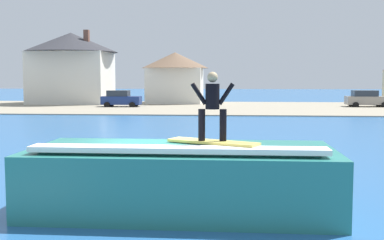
% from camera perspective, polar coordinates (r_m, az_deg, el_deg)
% --- Properties ---
extents(ground_plane, '(260.00, 260.00, 0.00)m').
position_cam_1_polar(ground_plane, '(12.22, -5.15, -10.18)').
color(ground_plane, '#275D9A').
extents(wave_crest, '(7.28, 3.34, 1.70)m').
position_cam_1_polar(wave_crest, '(11.74, -1.17, -6.78)').
color(wave_crest, '#27796F').
rests_on(wave_crest, ground_plane).
extents(surfboard, '(2.18, 1.39, 0.06)m').
position_cam_1_polar(surfboard, '(11.08, 2.48, -2.62)').
color(surfboard, '#EAD159').
rests_on(surfboard, wave_crest).
extents(surfer, '(1.00, 0.32, 1.58)m').
position_cam_1_polar(surfer, '(10.97, 2.43, 2.04)').
color(surfer, black).
rests_on(surfer, surfboard).
extents(shoreline_bank, '(120.00, 22.73, 0.09)m').
position_cam_1_polar(shoreline_bank, '(52.02, 2.51, 1.51)').
color(shoreline_bank, gray).
rests_on(shoreline_bank, ground_plane).
extents(car_near_shore, '(4.21, 2.03, 1.86)m').
position_cam_1_polar(car_near_shore, '(52.95, -8.43, 2.50)').
color(car_near_shore, navy).
rests_on(car_near_shore, ground_plane).
extents(car_far_shore, '(4.58, 2.24, 1.86)m').
position_cam_1_polar(car_far_shore, '(55.64, 19.97, 2.38)').
color(car_far_shore, gray).
rests_on(car_far_shore, ground_plane).
extents(house_with_chimney, '(11.39, 11.39, 8.91)m').
position_cam_1_polar(house_with_chimney, '(61.10, -14.08, 6.56)').
color(house_with_chimney, silver).
rests_on(house_with_chimney, ground_plane).
extents(house_small_cottage, '(8.29, 8.29, 6.37)m').
position_cam_1_polar(house_small_cottage, '(60.03, -2.01, 5.38)').
color(house_small_cottage, silver).
rests_on(house_small_cottage, ground_plane).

